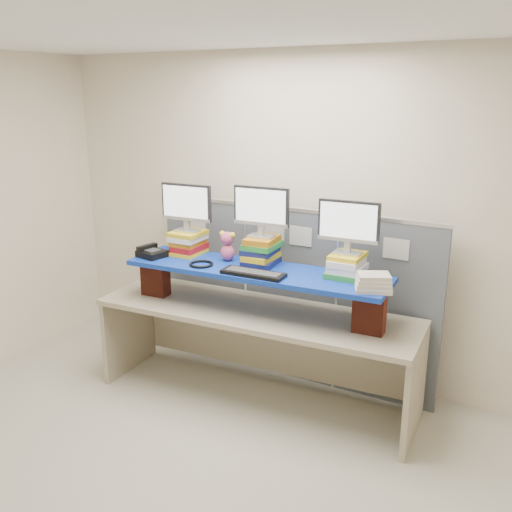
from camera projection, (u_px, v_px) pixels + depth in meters
The scene contains 18 objects.
room at pixel (155, 282), 3.26m from camera, with size 5.00×4.00×2.80m.
cubicle_partition at pixel (290, 294), 4.93m from camera, with size 2.60×0.06×1.53m.
desk at pixel (256, 328), 4.56m from camera, with size 2.63×0.93×0.79m.
brick_pier_left at pixel (155, 277), 4.81m from camera, with size 0.22×0.12×0.31m, color maroon.
brick_pier_right at pixel (369, 312), 4.05m from camera, with size 0.22×0.12×0.31m, color maroon.
blue_board at pixel (256, 271), 4.43m from camera, with size 2.09×0.52×0.04m, color #0B138A.
book_stack_left at pixel (188, 242), 4.79m from camera, with size 0.26×0.30×0.20m.
book_stack_center at pixel (261, 251), 4.50m from camera, with size 0.28×0.32×0.22m.
book_stack_right at pixel (347, 265), 4.21m from camera, with size 0.27×0.30×0.17m.
monitor_left at pixel (186, 205), 4.69m from camera, with size 0.46×0.14×0.40m.
monitor_center at pixel (261, 209), 4.40m from camera, with size 0.46×0.14×0.40m.
monitor_right at pixel (349, 224), 4.13m from camera, with size 0.46×0.14×0.40m.
keyboard at pixel (253, 273), 4.25m from camera, with size 0.50×0.19×0.03m.
mouse at pixel (281, 276), 4.20m from camera, with size 0.05×0.10×0.03m, color black.
desk_phone at pixel (152, 253), 4.73m from camera, with size 0.24×0.23×0.09m.
headset at pixel (201, 264), 4.50m from camera, with size 0.19×0.19×0.02m, color black.
plush_toy at pixel (227, 246), 4.59m from camera, with size 0.14×0.11×0.24m.
binder_stack at pixel (374, 283), 3.92m from camera, with size 0.30×0.28×0.12m.
Camera 1 is at (2.02, -2.41, 2.46)m, focal length 40.00 mm.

